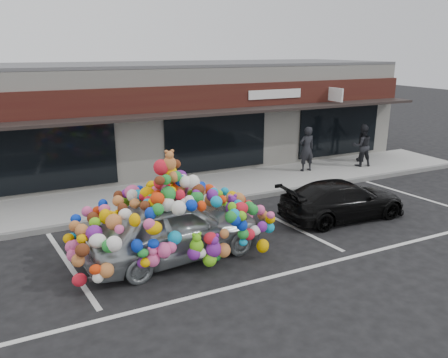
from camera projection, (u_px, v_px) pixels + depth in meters
name	position (u px, v px, depth m)	size (l,w,h in m)	color
ground	(199.00, 244.00, 11.37)	(90.00, 90.00, 0.00)	black
shop_building	(121.00, 117.00, 18.05)	(24.00, 7.20, 4.31)	white
sidewalk	(154.00, 196.00, 14.80)	(26.00, 3.00, 0.15)	#999994
kerb	(168.00, 210.00, 13.51)	(26.00, 0.18, 0.16)	slate
parking_stripe_left	(69.00, 266.00, 10.22)	(0.12, 4.40, 0.01)	silver
parking_stripe_mid	(285.00, 223.00, 12.69)	(0.12, 4.40, 0.01)	silver
parking_stripe_right	(419.00, 197.00, 14.92)	(0.12, 4.40, 0.01)	silver
lane_line	(316.00, 266.00, 10.20)	(14.00, 0.12, 0.01)	silver
toy_car	(173.00, 222.00, 10.40)	(3.16, 4.84, 2.71)	gray
black_sedan	(343.00, 200.00, 12.97)	(3.93, 1.60, 1.14)	black
pedestrian_a	(307.00, 149.00, 17.36)	(0.65, 0.43, 1.80)	black
pedestrian_b	(362.00, 146.00, 18.14)	(0.83, 0.65, 1.70)	black
pedestrian_c	(363.00, 142.00, 18.93)	(0.40, 0.96, 1.64)	#252127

